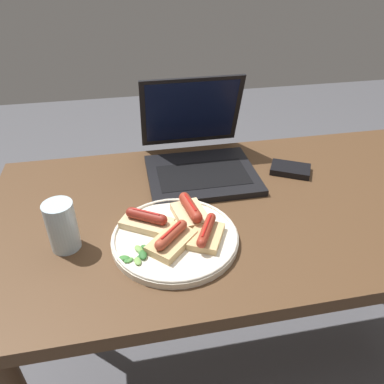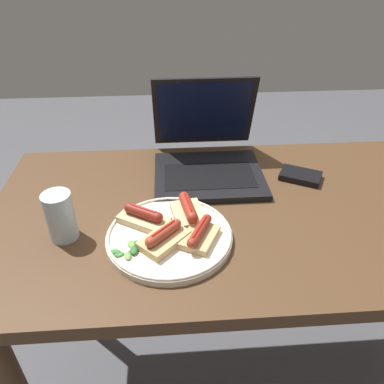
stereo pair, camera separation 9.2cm
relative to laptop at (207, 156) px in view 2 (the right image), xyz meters
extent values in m
plane|color=#4C4C51|center=(0.12, -0.19, -0.81)|extent=(6.00, 6.00, 0.00)
cube|color=#4C331E|center=(0.12, -0.19, -0.06)|extent=(1.41, 0.68, 0.04)
cylinder|color=#4C331E|center=(-0.50, 0.07, -0.45)|extent=(0.05, 0.05, 0.73)
cube|color=black|center=(0.00, -0.05, -0.04)|extent=(0.31, 0.26, 0.02)
cube|color=black|center=(0.00, -0.06, -0.03)|extent=(0.25, 0.14, 0.00)
cube|color=black|center=(0.00, 0.12, 0.09)|extent=(0.31, 0.08, 0.24)
cube|color=#0C1433|center=(0.00, 0.11, 0.09)|extent=(0.28, 0.07, 0.21)
cylinder|color=silver|center=(-0.12, -0.31, -0.04)|extent=(0.29, 0.29, 0.02)
torus|color=silver|center=(-0.12, -0.31, -0.03)|extent=(0.29, 0.29, 0.01)
cube|color=#D6B784|center=(-0.07, -0.25, -0.02)|extent=(0.09, 0.11, 0.02)
cylinder|color=maroon|center=(-0.07, -0.25, 0.00)|extent=(0.04, 0.09, 0.03)
sphere|color=maroon|center=(-0.08, -0.21, 0.00)|extent=(0.03, 0.03, 0.03)
sphere|color=maroon|center=(-0.07, -0.29, 0.00)|extent=(0.03, 0.03, 0.03)
cylinder|color=red|center=(-0.07, -0.25, 0.02)|extent=(0.02, 0.07, 0.00)
cube|color=tan|center=(-0.13, -0.34, -0.02)|extent=(0.12, 0.13, 0.02)
cylinder|color=#9E3D28|center=(-0.13, -0.34, 0.00)|extent=(0.07, 0.07, 0.02)
sphere|color=#9E3D28|center=(-0.16, -0.37, 0.00)|extent=(0.02, 0.02, 0.02)
sphere|color=#9E3D28|center=(-0.10, -0.31, 0.00)|extent=(0.02, 0.02, 0.02)
cylinder|color=red|center=(-0.13, -0.34, 0.01)|extent=(0.05, 0.05, 0.00)
cube|color=tan|center=(-0.05, -0.33, -0.02)|extent=(0.10, 0.12, 0.02)
cylinder|color=maroon|center=(-0.05, -0.33, 0.00)|extent=(0.06, 0.09, 0.02)
sphere|color=maroon|center=(-0.03, -0.29, 0.00)|extent=(0.02, 0.02, 0.02)
sphere|color=maroon|center=(-0.07, -0.37, 0.00)|extent=(0.02, 0.02, 0.02)
cylinder|color=red|center=(-0.05, -0.33, 0.01)|extent=(0.04, 0.07, 0.00)
cube|color=#D6B784|center=(-0.18, -0.26, -0.02)|extent=(0.13, 0.12, 0.02)
cylinder|color=maroon|center=(-0.18, -0.26, 0.00)|extent=(0.08, 0.06, 0.03)
sphere|color=maroon|center=(-0.21, -0.24, 0.00)|extent=(0.03, 0.03, 0.03)
sphere|color=maroon|center=(-0.14, -0.28, 0.00)|extent=(0.03, 0.03, 0.03)
cylinder|color=red|center=(-0.18, -0.26, 0.01)|extent=(0.06, 0.04, 0.00)
ellipsoid|color=#2D662D|center=(-0.20, -0.36, -0.03)|extent=(0.02, 0.02, 0.00)
ellipsoid|color=#2D662D|center=(-0.19, -0.34, -0.03)|extent=(0.02, 0.02, 0.01)
ellipsoid|color=#387A33|center=(-0.23, -0.37, -0.03)|extent=(0.02, 0.02, 0.01)
ellipsoid|color=#2D662D|center=(-0.17, -0.35, -0.03)|extent=(0.03, 0.02, 0.01)
ellipsoid|color=#4C8E3D|center=(-0.23, -0.37, -0.03)|extent=(0.02, 0.02, 0.01)
ellipsoid|color=#2D662D|center=(-0.20, -0.36, -0.03)|extent=(0.02, 0.03, 0.01)
ellipsoid|color=#4C8E3D|center=(-0.20, -0.35, -0.03)|extent=(0.01, 0.02, 0.01)
ellipsoid|color=#709E4C|center=(-0.21, -0.37, -0.03)|extent=(0.02, 0.03, 0.01)
ellipsoid|color=#387A33|center=(-0.24, -0.36, -0.03)|extent=(0.03, 0.02, 0.01)
ellipsoid|color=#709E4C|center=(-0.20, -0.34, -0.03)|extent=(0.02, 0.03, 0.01)
cylinder|color=silver|center=(-0.36, -0.28, 0.01)|extent=(0.07, 0.07, 0.12)
cube|color=black|center=(0.26, -0.07, -0.04)|extent=(0.13, 0.12, 0.02)
camera|label=1|loc=(-0.21, -0.95, 0.53)|focal=35.00mm
camera|label=2|loc=(-0.11, -0.96, 0.53)|focal=35.00mm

